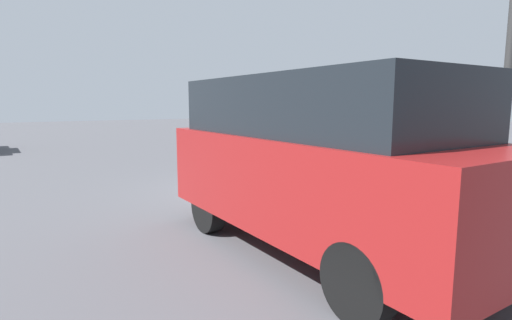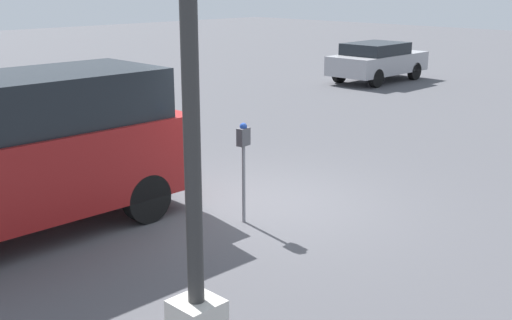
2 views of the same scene
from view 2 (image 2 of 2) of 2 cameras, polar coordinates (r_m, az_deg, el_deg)
ground_plane at (r=10.40m, az=0.28°, el=-3.93°), size 80.00×80.00×0.00m
parking_meter_near at (r=9.31m, az=-1.12°, el=0.92°), size 0.21×0.14×1.52m
lamp_post at (r=5.76m, az=-5.65°, el=-0.52°), size 0.44×0.44×5.86m
parked_van at (r=9.48m, az=-20.15°, el=0.84°), size 4.85×1.96×2.26m
car_distant at (r=23.57m, az=10.74°, el=8.69°), size 4.01×1.81×1.38m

